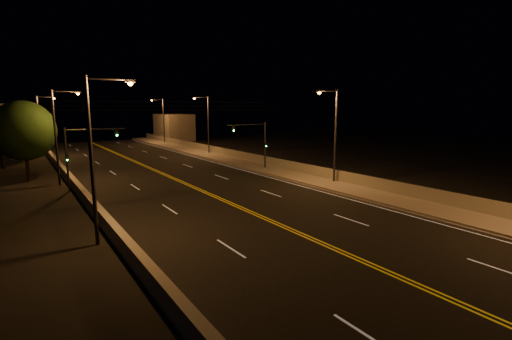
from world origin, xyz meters
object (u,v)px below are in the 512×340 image
streetlight_3 (162,118)px  tree_0 (24,131)px  traffic_signal_left (80,150)px  tree_2 (17,131)px  streetlight_1 (333,130)px  traffic_signal_right (258,140)px  streetlight_2 (207,121)px  streetlight_6 (41,122)px  streetlight_4 (97,149)px  streetlight_5 (58,130)px  tree_3 (17,129)px

streetlight_3 → tree_0: streetlight_3 is taller
traffic_signal_left → tree_2: 25.23m
streetlight_1 → tree_0: streetlight_1 is taller
tree_0 → traffic_signal_right: bearing=-18.2°
streetlight_2 → streetlight_6: (-21.43, 10.40, 0.00)m
streetlight_4 → tree_0: streetlight_4 is taller
streetlight_1 → streetlight_5: bearing=146.7°
streetlight_3 → streetlight_4: bearing=-112.6°
streetlight_1 → tree_3: 46.58m
streetlight_1 → streetlight_6: size_ratio=1.00×
streetlight_3 → tree_2: bearing=-154.4°
streetlight_2 → tree_2: streetlight_2 is taller
streetlight_2 → tree_0: 25.76m
streetlight_3 → traffic_signal_left: size_ratio=1.60×
streetlight_2 → streetlight_3: same height
streetlight_2 → streetlight_3: bearing=90.0°
streetlight_3 → streetlight_6: same height
streetlight_2 → traffic_signal_right: streetlight_2 is taller
traffic_signal_left → streetlight_3: bearing=61.1°
streetlight_4 → streetlight_5: (0.00, 18.45, 0.00)m
tree_0 → streetlight_5: bearing=-54.7°
streetlight_2 → streetlight_4: 37.96m
streetlight_5 → tree_3: 25.77m
streetlight_5 → traffic_signal_left: streetlight_5 is taller
streetlight_5 → tree_3: streetlight_5 is taller
streetlight_5 → streetlight_3: bearing=57.0°
streetlight_3 → tree_3: 25.53m
streetlight_4 → tree_3: bearing=93.9°
traffic_signal_left → tree_0: tree_0 is taller
streetlight_3 → traffic_signal_left: (-20.25, -36.63, -1.58)m
traffic_signal_left → tree_2: size_ratio=0.87×
streetlight_3 → tree_2: size_ratio=1.39×
streetlight_3 → tree_2: 27.27m
streetlight_3 → streetlight_2: bearing=-90.0°
streetlight_4 → streetlight_2: bearing=55.6°
streetlight_4 → streetlight_6: (0.00, 41.73, 0.00)m
streetlight_2 → streetlight_6: size_ratio=1.00×
streetlight_3 → tree_2: (-24.57, -11.78, -1.11)m
streetlight_1 → streetlight_5: 25.65m
streetlight_6 → traffic_signal_right: size_ratio=1.60×
traffic_signal_left → tree_3: bearing=98.1°
streetlight_4 → tree_3: (-2.98, 44.03, -1.02)m
streetlight_6 → tree_0: size_ratio=1.12×
streetlight_1 → streetlight_4: size_ratio=1.00×
streetlight_2 → tree_3: (-24.41, 12.69, -1.02)m
tree_0 → traffic_signal_left: bearing=-62.6°
streetlight_4 → traffic_signal_left: size_ratio=1.60×
streetlight_1 → streetlight_4: bearing=-168.5°
streetlight_6 → tree_2: streetlight_6 is taller
streetlight_1 → tree_3: bearing=121.6°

